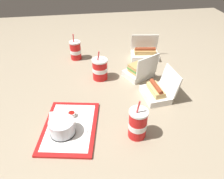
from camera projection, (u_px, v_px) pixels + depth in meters
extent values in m
plane|color=gray|center=(109.00, 93.00, 1.33)|extent=(3.20, 3.20, 0.00)
cube|color=red|center=(70.00, 127.00, 1.09)|extent=(0.41, 0.33, 0.01)
cube|color=white|center=(70.00, 126.00, 1.09)|extent=(0.36, 0.28, 0.00)
cylinder|color=black|center=(63.00, 132.00, 1.05)|extent=(0.12, 0.12, 0.01)
cylinder|color=#512D19|center=(62.00, 128.00, 1.03)|extent=(0.09, 0.09, 0.05)
cylinder|color=silver|center=(62.00, 127.00, 1.03)|extent=(0.12, 0.12, 0.07)
cylinder|color=white|center=(72.00, 114.00, 1.14)|extent=(0.04, 0.04, 0.02)
cylinder|color=#9E140F|center=(71.00, 113.00, 1.13)|extent=(0.03, 0.03, 0.01)
cube|color=white|center=(59.00, 118.00, 1.13)|extent=(0.10, 0.10, 0.00)
cube|color=white|center=(84.00, 125.00, 1.09)|extent=(0.11, 0.03, 0.00)
cube|color=white|center=(155.00, 95.00, 1.29)|extent=(0.19, 0.15, 0.04)
cube|color=white|center=(170.00, 81.00, 1.25)|extent=(0.18, 0.05, 0.13)
cube|color=#DBB770|center=(156.00, 90.00, 1.26)|extent=(0.15, 0.07, 0.03)
cylinder|color=brown|center=(156.00, 86.00, 1.25)|extent=(0.14, 0.04, 0.03)
cylinder|color=yellow|center=(156.00, 85.00, 1.24)|extent=(0.12, 0.02, 0.01)
cube|color=white|center=(138.00, 73.00, 1.48)|extent=(0.20, 0.22, 0.04)
cube|color=white|center=(147.00, 67.00, 1.37)|extent=(0.10, 0.17, 0.14)
cube|color=tan|center=(138.00, 70.00, 1.46)|extent=(0.13, 0.15, 0.02)
cube|color=#4C933D|center=(139.00, 68.00, 1.45)|extent=(0.13, 0.15, 0.01)
cube|color=tan|center=(139.00, 65.00, 1.44)|extent=(0.13, 0.15, 0.02)
cube|color=white|center=(145.00, 56.00, 1.68)|extent=(0.16, 0.22, 0.04)
cube|color=white|center=(144.00, 43.00, 1.68)|extent=(0.05, 0.21, 0.13)
cube|color=tan|center=(145.00, 52.00, 1.66)|extent=(0.08, 0.17, 0.03)
cylinder|color=brown|center=(145.00, 49.00, 1.65)|extent=(0.05, 0.16, 0.03)
cylinder|color=yellow|center=(145.00, 48.00, 1.64)|extent=(0.02, 0.13, 0.01)
cylinder|color=red|center=(100.00, 70.00, 1.43)|extent=(0.10, 0.10, 0.13)
cylinder|color=white|center=(100.00, 69.00, 1.42)|extent=(0.10, 0.10, 0.03)
cylinder|color=white|center=(100.00, 60.00, 1.39)|extent=(0.10, 0.10, 0.01)
cylinder|color=red|center=(98.00, 56.00, 1.36)|extent=(0.01, 0.02, 0.06)
cylinder|color=red|center=(138.00, 124.00, 1.01)|extent=(0.08, 0.08, 0.14)
cylinder|color=white|center=(138.00, 125.00, 1.02)|extent=(0.09, 0.09, 0.03)
cylinder|color=white|center=(139.00, 112.00, 0.97)|extent=(0.09, 0.09, 0.01)
cylinder|color=red|center=(138.00, 107.00, 0.94)|extent=(0.01, 0.02, 0.06)
cylinder|color=red|center=(76.00, 51.00, 1.65)|extent=(0.08, 0.08, 0.13)
cylinder|color=white|center=(76.00, 51.00, 1.66)|extent=(0.08, 0.08, 0.03)
cylinder|color=white|center=(75.00, 42.00, 1.61)|extent=(0.09, 0.09, 0.01)
cylinder|color=red|center=(73.00, 38.00, 1.59)|extent=(0.01, 0.01, 0.06)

